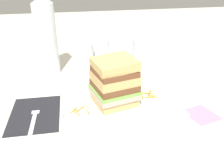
{
  "coord_description": "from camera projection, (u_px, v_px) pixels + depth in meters",
  "views": [
    {
      "loc": [
        -0.11,
        -0.56,
        0.35
      ],
      "look_at": [
        0.01,
        0.01,
        0.06
      ],
      "focal_mm": 38.19,
      "sensor_mm": 36.0,
      "label": 1
    }
  ],
  "objects": [
    {
      "name": "carrot_shred_1",
      "position": [
        87.0,
        107.0,
        0.62
      ],
      "size": [
        0.01,
        0.03,
        0.0
      ],
      "primitive_type": "cylinder",
      "rotation": [
        0.0,
        1.57,
        2.01
      ],
      "color": "orange",
      "rests_on": "main_plate"
    },
    {
      "name": "knife",
      "position": [
        169.0,
        98.0,
        0.69
      ],
      "size": [
        0.04,
        0.2,
        0.0
      ],
      "color": "silver",
      "rests_on": "ground_plane"
    },
    {
      "name": "ground_plane",
      "position": [
        110.0,
        105.0,
        0.66
      ],
      "size": [
        3.0,
        3.0,
        0.0
      ],
      "primitive_type": "plane",
      "color": "beige"
    },
    {
      "name": "carrot_shred_7",
      "position": [
        151.0,
        97.0,
        0.66
      ],
      "size": [
        0.03,
        0.01,
        0.0
      ],
      "primitive_type": "cylinder",
      "rotation": [
        0.0,
        1.57,
        3.09
      ],
      "color": "orange",
      "rests_on": "main_plate"
    },
    {
      "name": "empty_tumbler_3",
      "position": [
        125.0,
        48.0,
        0.99
      ],
      "size": [
        0.08,
        0.08,
        0.08
      ],
      "primitive_type": "cylinder",
      "color": "silver",
      "rests_on": "ground_plane"
    },
    {
      "name": "empty_tumbler_1",
      "position": [
        100.0,
        50.0,
        0.97
      ],
      "size": [
        0.08,
        0.08,
        0.08
      ],
      "primitive_type": "cylinder",
      "color": "silver",
      "rests_on": "ground_plane"
    },
    {
      "name": "empty_tumbler_0",
      "position": [
        143.0,
        52.0,
        0.93
      ],
      "size": [
        0.08,
        0.08,
        0.09
      ],
      "primitive_type": "cylinder",
      "color": "silver",
      "rests_on": "ground_plane"
    },
    {
      "name": "carrot_shred_5",
      "position": [
        81.0,
        109.0,
        0.61
      ],
      "size": [
        0.02,
        0.02,
        0.0
      ],
      "primitive_type": "cylinder",
      "rotation": [
        0.0,
        1.57,
        3.91
      ],
      "color": "orange",
      "rests_on": "main_plate"
    },
    {
      "name": "carrot_shred_14",
      "position": [
        151.0,
        96.0,
        0.67
      ],
      "size": [
        0.02,
        0.01,
        0.0
      ],
      "primitive_type": "cylinder",
      "rotation": [
        0.0,
        1.57,
        6.15
      ],
      "color": "orange",
      "rests_on": "main_plate"
    },
    {
      "name": "carrot_shred_8",
      "position": [
        143.0,
        97.0,
        0.66
      ],
      "size": [
        0.01,
        0.02,
        0.0
      ],
      "primitive_type": "cylinder",
      "rotation": [
        0.0,
        1.57,
        1.35
      ],
      "color": "orange",
      "rests_on": "main_plate"
    },
    {
      "name": "empty_tumbler_2",
      "position": [
        85.0,
        55.0,
        0.9
      ],
      "size": [
        0.06,
        0.06,
        0.09
      ],
      "primitive_type": "cylinder",
      "color": "silver",
      "rests_on": "ground_plane"
    },
    {
      "name": "carrot_shred_6",
      "position": [
        141.0,
        96.0,
        0.67
      ],
      "size": [
        0.01,
        0.03,
        0.0
      ],
      "primitive_type": "cylinder",
      "rotation": [
        0.0,
        1.57,
        1.87
      ],
      "color": "orange",
      "rests_on": "main_plate"
    },
    {
      "name": "carrot_shred_2",
      "position": [
        88.0,
        112.0,
        0.6
      ],
      "size": [
        0.01,
        0.03,
        0.0
      ],
      "primitive_type": "cylinder",
      "rotation": [
        0.0,
        1.57,
        4.9
      ],
      "color": "orange",
      "rests_on": "main_plate"
    },
    {
      "name": "carrot_shred_11",
      "position": [
        150.0,
        92.0,
        0.69
      ],
      "size": [
        0.02,
        0.03,
        0.0
      ],
      "primitive_type": "cylinder",
      "rotation": [
        0.0,
        1.57,
        4.27
      ],
      "color": "orange",
      "rests_on": "main_plate"
    },
    {
      "name": "juice_glass",
      "position": [
        121.0,
        61.0,
        0.85
      ],
      "size": [
        0.08,
        0.08,
        0.1
      ],
      "color": "white",
      "rests_on": "ground_plane"
    },
    {
      "name": "carrot_shred_0",
      "position": [
        74.0,
        110.0,
        0.6
      ],
      "size": [
        0.02,
        0.03,
        0.0
      ],
      "primitive_type": "cylinder",
      "rotation": [
        0.0,
        1.57,
        0.94
      ],
      "color": "orange",
      "rests_on": "main_plate"
    },
    {
      "name": "sandwich",
      "position": [
        114.0,
        82.0,
        0.62
      ],
      "size": [
        0.13,
        0.13,
        0.12
      ],
      "color": "tan",
      "rests_on": "main_plate"
    },
    {
      "name": "water_bottle",
      "position": [
        46.0,
        36.0,
        0.8
      ],
      "size": [
        0.07,
        0.07,
        0.3
      ],
      "color": "silver",
      "rests_on": "ground_plane"
    },
    {
      "name": "carrot_shred_13",
      "position": [
        144.0,
        93.0,
        0.68
      ],
      "size": [
        0.02,
        0.02,
        0.0
      ],
      "primitive_type": "cylinder",
      "rotation": [
        0.0,
        1.57,
        2.45
      ],
      "color": "orange",
      "rests_on": "main_plate"
    },
    {
      "name": "carrot_shred_9",
      "position": [
        150.0,
        93.0,
        0.68
      ],
      "size": [
        0.02,
        0.0,
        0.0
      ],
      "primitive_type": "cylinder",
      "rotation": [
        0.0,
        1.57,
        6.25
      ],
      "color": "orange",
      "rests_on": "main_plate"
    },
    {
      "name": "carrot_shred_10",
      "position": [
        138.0,
        96.0,
        0.67
      ],
      "size": [
        0.01,
        0.03,
        0.0
      ],
      "primitive_type": "cylinder",
      "rotation": [
        0.0,
        1.57,
        1.4
      ],
      "color": "orange",
      "rests_on": "main_plate"
    },
    {
      "name": "napkin_dark",
      "position": [
        35.0,
        114.0,
        0.62
      ],
      "size": [
        0.13,
        0.18,
        0.0
      ],
      "primitive_type": "cube",
      "rotation": [
        0.0,
        0.0,
        -0.02
      ],
      "color": "black",
      "rests_on": "ground_plane"
    },
    {
      "name": "carrot_shred_3",
      "position": [
        78.0,
        113.0,
        0.59
      ],
      "size": [
        0.01,
        0.03,
        0.0
      ],
      "primitive_type": "cylinder",
      "rotation": [
        0.0,
        1.57,
        1.78
      ],
      "color": "orange",
      "rests_on": "main_plate"
    },
    {
      "name": "carrot_shred_4",
      "position": [
        75.0,
        112.0,
        0.6
      ],
      "size": [
        0.01,
        0.02,
        0.0
      ],
      "primitive_type": "cylinder",
      "rotation": [
        0.0,
        1.57,
        1.73
      ],
      "color": "orange",
      "rests_on": "main_plate"
    },
    {
      "name": "main_plate",
      "position": [
        114.0,
        105.0,
        0.65
      ],
      "size": [
        0.28,
        0.28,
        0.02
      ],
      "primitive_type": "cylinder",
      "color": "white",
      "rests_on": "ground_plane"
    },
    {
      "name": "napkin_pink",
      "position": [
        202.0,
        115.0,
        0.62
      ],
      "size": [
        0.09,
        0.09,
        0.0
      ],
      "primitive_type": "cube",
      "rotation": [
        0.0,
        0.0,
        0.25
      ],
      "color": "pink",
      "rests_on": "ground_plane"
    },
    {
      "name": "fork",
      "position": [
        34.0,
        118.0,
        0.6
      ],
      "size": [
        0.02,
        0.17,
        0.0
      ],
      "color": "silver",
      "rests_on": "napkin_dark"
    },
    {
      "name": "carrot_shred_12",
      "position": [
        141.0,
        93.0,
        0.68
      ],
      "size": [
        0.03,
        0.0,
        0.0
      ],
      "primitive_type": "cylinder",
      "rotation": [
        0.0,
        1.57,
        3.15
      ],
      "color": "orange",
      "rests_on": "main_plate"
    }
  ]
}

